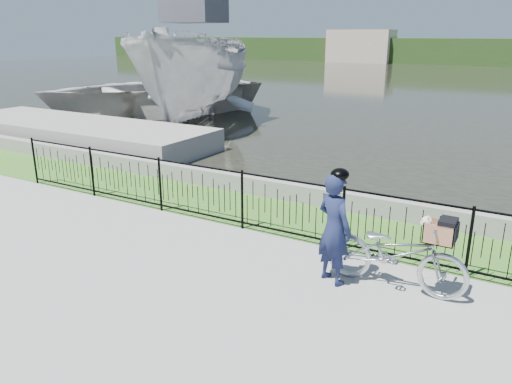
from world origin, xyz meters
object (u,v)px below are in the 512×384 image
Objects in this scene: dock at (78,132)px; bicycle_rig at (396,253)px; cyclist at (334,227)px; boat_far at (151,91)px; boat_near at (196,74)px.

bicycle_rig is at bearing -21.42° from dock.
cyclist is at bearing -162.63° from bicycle_rig.
dock is 12.36m from cyclist.
boat_far reaches higher than bicycle_rig.
boat_near reaches higher than dock.
boat_near is (1.36, 4.99, 1.64)m from dock.
cyclist reaches higher than bicycle_rig.
bicycle_rig is at bearing -42.14° from boat_near.
dock is 0.82× the size of boat_far.
boat_near is at bearing 137.86° from bicycle_rig.
boat_near reaches higher than bicycle_rig.
dock is at bearing -71.37° from boat_far.
boat_near is (-9.92, 10.01, 1.12)m from cyclist.
boat_near is at bearing 74.79° from dock.
bicycle_rig is 17.90m from boat_far.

